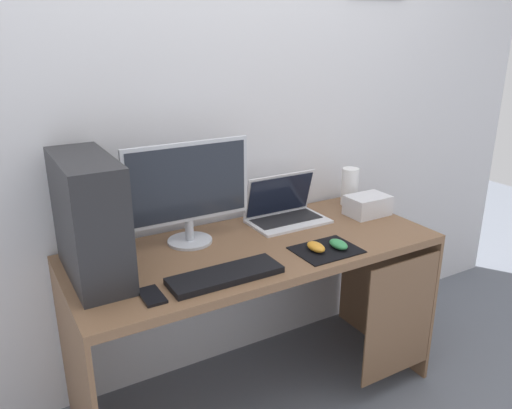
# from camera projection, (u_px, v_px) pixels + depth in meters

# --- Properties ---
(ground_plane) EXTENTS (8.00, 8.00, 0.00)m
(ground_plane) POSITION_uv_depth(u_px,v_px,m) (256.00, 392.00, 2.34)
(ground_plane) COLOR slate
(wall_back) EXTENTS (4.00, 0.05, 2.60)m
(wall_back) POSITION_uv_depth(u_px,v_px,m) (215.00, 101.00, 2.20)
(wall_back) COLOR silver
(wall_back) RESTS_ON ground_plane
(desk) EXTENTS (1.54, 0.65, 0.75)m
(desk) POSITION_uv_depth(u_px,v_px,m) (261.00, 277.00, 2.14)
(desk) COLOR brown
(desk) RESTS_ON ground_plane
(pc_tower) EXTENTS (0.18, 0.46, 0.44)m
(pc_tower) POSITION_uv_depth(u_px,v_px,m) (90.00, 218.00, 1.76)
(pc_tower) COLOR #232326
(pc_tower) RESTS_ON desk
(monitor) EXTENTS (0.53, 0.19, 0.43)m
(monitor) POSITION_uv_depth(u_px,v_px,m) (188.00, 190.00, 2.04)
(monitor) COLOR #B7BCC6
(monitor) RESTS_ON desk
(laptop) EXTENTS (0.36, 0.22, 0.22)m
(laptop) POSITION_uv_depth(u_px,v_px,m) (285.00, 212.00, 2.34)
(laptop) COLOR silver
(laptop) RESTS_ON desk
(speaker) EXTENTS (0.08, 0.08, 0.19)m
(speaker) POSITION_uv_depth(u_px,v_px,m) (350.00, 187.00, 2.54)
(speaker) COLOR white
(speaker) RESTS_ON desk
(projector) EXTENTS (0.20, 0.14, 0.10)m
(projector) POSITION_uv_depth(u_px,v_px,m) (368.00, 205.00, 2.42)
(projector) COLOR silver
(projector) RESTS_ON desk
(keyboard) EXTENTS (0.42, 0.14, 0.02)m
(keyboard) POSITION_uv_depth(u_px,v_px,m) (225.00, 275.00, 1.81)
(keyboard) COLOR black
(keyboard) RESTS_ON desk
(mousepad) EXTENTS (0.26, 0.20, 0.00)m
(mousepad) POSITION_uv_depth(u_px,v_px,m) (326.00, 250.00, 2.04)
(mousepad) COLOR black
(mousepad) RESTS_ON desk
(mouse_left) EXTENTS (0.06, 0.10, 0.03)m
(mouse_left) POSITION_uv_depth(u_px,v_px,m) (316.00, 247.00, 2.02)
(mouse_left) COLOR orange
(mouse_left) RESTS_ON mousepad
(mouse_right) EXTENTS (0.06, 0.10, 0.03)m
(mouse_right) POSITION_uv_depth(u_px,v_px,m) (338.00, 244.00, 2.04)
(mouse_right) COLOR #338C4C
(mouse_right) RESTS_ON mousepad
(cell_phone) EXTENTS (0.07, 0.13, 0.01)m
(cell_phone) POSITION_uv_depth(u_px,v_px,m) (152.00, 296.00, 1.68)
(cell_phone) COLOR black
(cell_phone) RESTS_ON desk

